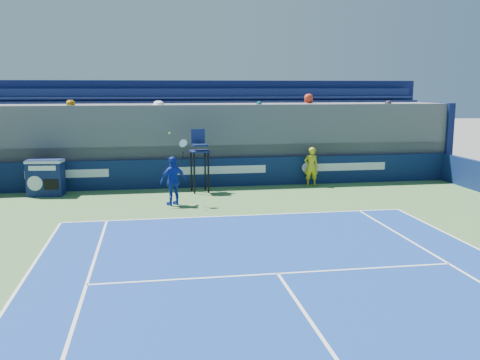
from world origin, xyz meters
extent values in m
imported|color=gold|center=(3.86, 16.60, 0.83)|extent=(0.62, 0.43, 1.63)
cube|color=white|center=(0.00, 11.88, 0.02)|extent=(10.97, 0.07, 0.00)
cube|color=white|center=(0.00, 6.40, 0.02)|extent=(8.23, 0.07, 0.00)
cube|color=#0B1942|center=(0.00, 17.10, 0.60)|extent=(20.40, 0.20, 1.20)
cube|color=white|center=(-6.00, 17.00, 0.72)|extent=(3.20, 0.01, 0.32)
cube|color=white|center=(0.00, 17.00, 0.72)|extent=(4.00, 0.01, 0.32)
cube|color=white|center=(5.50, 17.00, 0.72)|extent=(3.60, 0.01, 0.32)
cylinder|color=white|center=(3.80, 16.99, 0.72)|extent=(0.44, 0.01, 0.44)
cube|color=#0E1A4A|center=(-6.69, 16.32, 0.70)|extent=(1.37, 0.85, 1.40)
cube|color=silver|center=(-6.69, 16.32, 1.33)|extent=(1.40, 0.87, 0.10)
cylinder|color=silver|center=(-7.03, 15.99, 0.55)|extent=(0.56, 0.09, 0.56)
cube|color=black|center=(-6.43, 15.92, 0.50)|extent=(0.55, 0.08, 0.40)
cube|color=white|center=(-6.73, 15.96, 1.12)|extent=(0.99, 0.13, 0.18)
cylinder|color=black|center=(-1.08, 15.73, 0.80)|extent=(0.08, 0.08, 1.60)
cylinder|color=black|center=(-0.53, 15.81, 0.80)|extent=(0.08, 0.08, 1.60)
cylinder|color=black|center=(-1.15, 16.29, 0.80)|extent=(0.08, 0.08, 1.60)
cylinder|color=black|center=(-0.60, 16.36, 0.80)|extent=(0.08, 0.08, 1.60)
cube|color=#101A50|center=(-0.84, 16.05, 1.63)|extent=(0.78, 0.78, 0.06)
cube|color=#131E48|center=(-0.83, 15.95, 1.88)|extent=(0.60, 0.52, 0.08)
cube|color=navy|center=(-0.87, 16.31, 2.18)|extent=(0.55, 0.13, 0.60)
imported|color=#132CA0|center=(-1.97, 13.82, 0.87)|extent=(1.09, 0.83, 1.72)
cylinder|color=black|center=(-1.63, 13.91, 1.70)|extent=(0.09, 0.15, 0.39)
torus|color=silver|center=(-1.60, 13.84, 2.18)|extent=(0.32, 0.21, 0.29)
cylinder|color=white|center=(-1.60, 13.84, 2.18)|extent=(0.26, 0.17, 0.24)
sphere|color=#BDD72F|center=(-2.07, 13.67, 2.55)|extent=(0.07, 0.07, 0.07)
cube|color=#4B4B4F|center=(0.00, 19.00, 1.69)|extent=(20.40, 3.60, 3.38)
cube|color=#4B4B4F|center=(0.00, 17.65, 1.48)|extent=(20.40, 0.90, 0.55)
cube|color=#152250|center=(0.00, 17.55, 1.95)|extent=(20.00, 0.45, 0.08)
cube|color=#152250|center=(0.00, 17.80, 2.15)|extent=(20.00, 0.06, 0.45)
cube|color=#4B4B4F|center=(0.00, 18.55, 2.02)|extent=(20.40, 0.90, 0.55)
cube|color=#152250|center=(0.00, 18.45, 2.50)|extent=(20.00, 0.45, 0.08)
cube|color=#152250|center=(0.00, 18.70, 2.70)|extent=(20.00, 0.06, 0.45)
cube|color=#4B4B4F|center=(0.00, 19.45, 2.58)|extent=(20.40, 0.90, 0.55)
cube|color=#152250|center=(0.00, 19.35, 3.05)|extent=(20.00, 0.45, 0.08)
cube|color=#152250|center=(0.00, 19.60, 3.25)|extent=(20.00, 0.06, 0.45)
cube|color=#4B4B4F|center=(0.00, 20.35, 3.13)|extent=(20.40, 0.90, 0.55)
cube|color=#152250|center=(0.00, 20.25, 3.60)|extent=(20.00, 0.45, 0.08)
cube|color=#152250|center=(0.00, 20.50, 3.80)|extent=(20.00, 0.06, 0.45)
cube|color=#0C1647|center=(0.00, 20.95, 2.20)|extent=(20.80, 0.30, 4.40)
cube|color=#0C1647|center=(10.35, 19.00, 1.70)|extent=(0.30, 3.90, 3.40)
imported|color=gold|center=(-5.85, 17.60, 2.68)|extent=(1.01, 0.86, 1.82)
imported|color=white|center=(-2.35, 17.60, 2.66)|extent=(1.28, 0.95, 1.77)
imported|color=teal|center=(1.85, 17.60, 2.64)|extent=(1.06, 0.54, 1.73)
imported|color=#B52F19|center=(4.26, 18.50, 3.06)|extent=(0.82, 0.64, 1.49)
imported|color=black|center=(7.56, 17.60, 2.64)|extent=(0.70, 0.53, 1.74)
camera|label=1|loc=(-2.69, -4.62, 4.11)|focal=40.00mm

